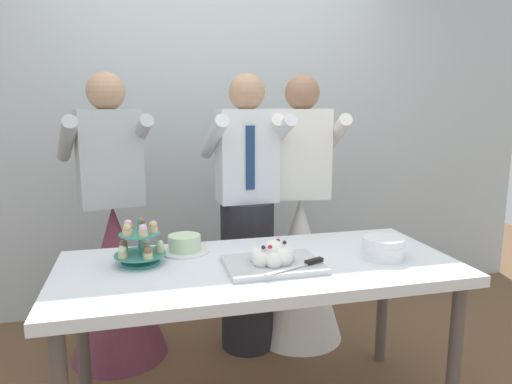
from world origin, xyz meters
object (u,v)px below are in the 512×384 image
main_cake_tray (273,259)px  round_cake (185,245)px  person_guest (115,262)px  cupcake_stand (140,245)px  plate_stack (383,248)px  dessert_table (259,278)px  person_groom (247,230)px  person_bride (300,249)px

main_cake_tray → round_cake: main_cake_tray is taller
round_cake → person_guest: 0.66m
cupcake_stand → main_cake_tray: (0.57, -0.19, -0.05)m
round_cake → main_cake_tray: bearing=-41.3°
main_cake_tray → plate_stack: bearing=-0.3°
dessert_table → plate_stack: plate_stack is taller
dessert_table → cupcake_stand: bearing=167.1°
dessert_table → main_cake_tray: main_cake_tray is taller
dessert_table → main_cake_tray: size_ratio=4.22×
plate_stack → round_cake: (-0.89, 0.32, -0.01)m
plate_stack → round_cake: 0.95m
person_groom → person_bride: same height
person_bride → person_guest: same height
dessert_table → person_bride: 0.86m
plate_stack → person_bride: 0.84m
person_groom → dessert_table: bearing=-98.4°
cupcake_stand → plate_stack: 1.12m
cupcake_stand → plate_stack: size_ratio=1.13×
dessert_table → plate_stack: (0.58, -0.07, 0.12)m
person_groom → person_guest: 0.79m
cupcake_stand → main_cake_tray: 0.60m
person_groom → person_guest: same height
main_cake_tray → person_bride: 0.92m
main_cake_tray → person_groom: (0.06, 0.75, -0.07)m
cupcake_stand → plate_stack: cupcake_stand is taller
round_cake → person_guest: (-0.36, 0.51, -0.23)m
main_cake_tray → round_cake: bearing=138.7°
cupcake_stand → dessert_table: bearing=-12.9°
cupcake_stand → round_cake: bearing=30.6°
person_guest → cupcake_stand: bearing=-77.1°
main_cake_tray → plate_stack: (0.53, -0.00, 0.01)m
plate_stack → dessert_table: bearing=172.8°
main_cake_tray → person_guest: size_ratio=0.26×
main_cake_tray → person_bride: (0.41, 0.79, -0.23)m
dessert_table → person_guest: 1.02m
dessert_table → person_groom: size_ratio=1.08×
dessert_table → main_cake_tray: bearing=-57.8°
plate_stack → person_guest: bearing=146.4°
plate_stack → person_guest: 1.52m
cupcake_stand → person_groom: (0.63, 0.56, -0.12)m
cupcake_stand → round_cake: size_ratio=0.96×
person_groom → person_bride: 0.39m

